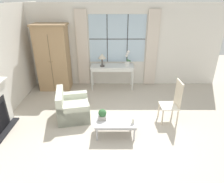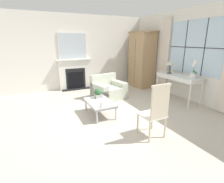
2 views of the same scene
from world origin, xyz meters
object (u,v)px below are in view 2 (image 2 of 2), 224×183
Objects in this scene: table_lamp at (170,63)px; coffee_table at (100,103)px; potted_orchid at (194,71)px; armchair_upholstered at (108,91)px; armoire at (142,60)px; pillar_candle at (101,105)px; side_chair_wooden at (156,109)px; potted_plant_small at (98,93)px; console_table at (178,78)px; fireplace at (75,71)px.

table_lamp reaches higher than coffee_table.
armchair_upholstered is (-1.58, -1.96, -0.74)m from potted_orchid.
armoire is 15.30× the size of pillar_candle.
side_chair_wooden is 4.48× the size of potted_plant_small.
side_chair_wooden is at bearing -53.88° from console_table.
potted_plant_small is (1.75, -2.58, -0.61)m from armoire.
console_table is 2.79× the size of potted_orchid.
fireplace is 1.93× the size of side_chair_wooden.
potted_orchid is (0.51, 0.02, 0.28)m from console_table.
table_lamp is 2.85m from side_chair_wooden.
coffee_table is at bearing -33.16° from armchair_upholstered.
fireplace is 8.63× the size of potted_plant_small.
side_chair_wooden is 1.29m from pillar_candle.
table_lamp is (-0.34, -0.07, 0.41)m from console_table.
armoire is 1.64m from table_lamp.
fireplace is at bearing -106.40° from armoire.
table_lamp is at bearing -1.11° from armoire.
side_chair_wooden reaches higher than coffee_table.
potted_plant_small is (0.84, -0.67, 0.23)m from armchair_upholstered.
armchair_upholstered reaches higher than pillar_candle.
fireplace is 2.28× the size of coffee_table.
pillar_candle is at bearing -3.44° from fireplace.
coffee_table is 6.56× the size of pillar_candle.
armoire reaches higher than console_table.
coffee_table is at bearing -88.43° from console_table.
armoire is 1.97× the size of side_chair_wooden.
console_table is 3.38× the size of table_lamp.
armoire reaches higher than armchair_upholstered.
fireplace is 4.06× the size of potted_orchid.
side_chair_wooden is (1.55, -2.13, -0.12)m from console_table.
armoire reaches higher than table_lamp.
console_table is at bearing -177.95° from potted_orchid.
potted_plant_small is at bearing -0.01° from fireplace.
table_lamp reaches higher than armchair_upholstered.
potted_plant_small is (-0.30, 0.08, 0.16)m from coffee_table.
potted_plant_small is at bearing -55.84° from armoire.
fireplace reaches higher than pillar_candle.
armoire is at bearing -179.00° from console_table.
pillar_candle is at bearing -15.42° from potted_plant_small.
armchair_upholstered is (-1.07, -1.94, -0.46)m from console_table.
potted_orchid is 2.62m from armchair_upholstered.
console_table reaches higher than potted_plant_small.
armchair_upholstered is at bearing -118.94° from console_table.
fireplace reaches higher than armchair_upholstered.
console_table is (1.98, 0.03, -0.38)m from armoire.
armoire reaches higher than pillar_candle.
potted_orchid is 2.12× the size of potted_plant_small.
pillar_candle is (0.69, -0.19, -0.06)m from potted_plant_small.
armoire is at bearing 73.60° from fireplace.
pillar_candle is (0.39, -0.12, 0.10)m from coffee_table.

